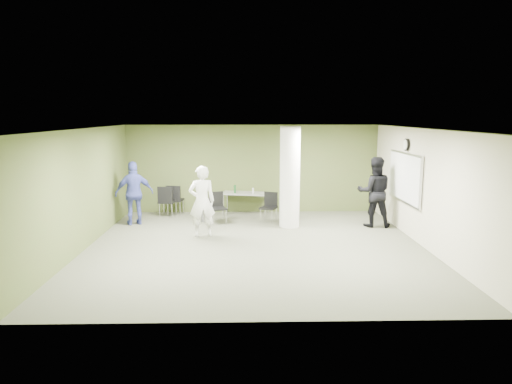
{
  "coord_description": "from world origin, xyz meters",
  "views": [
    {
      "loc": [
        -0.24,
        -10.51,
        3.12
      ],
      "look_at": [
        0.04,
        1.0,
        1.16
      ],
      "focal_mm": 32.0,
      "sensor_mm": 36.0,
      "label": 1
    }
  ],
  "objects_px": {
    "folding_table": "(246,194)",
    "chair_back_left": "(167,199)",
    "woman_white": "(202,201)",
    "man_blue": "(134,193)",
    "man_black": "(374,192)"
  },
  "relations": [
    {
      "from": "chair_back_left",
      "to": "man_blue",
      "type": "height_order",
      "value": "man_blue"
    },
    {
      "from": "folding_table",
      "to": "chair_back_left",
      "type": "bearing_deg",
      "value": -161.18
    },
    {
      "from": "chair_back_left",
      "to": "man_black",
      "type": "height_order",
      "value": "man_black"
    },
    {
      "from": "chair_back_left",
      "to": "woman_white",
      "type": "bearing_deg",
      "value": 129.27
    },
    {
      "from": "woman_white",
      "to": "man_black",
      "type": "bearing_deg",
      "value": 177.51
    },
    {
      "from": "folding_table",
      "to": "man_blue",
      "type": "xyz_separation_m",
      "value": [
        -3.17,
        -1.2,
        0.25
      ]
    },
    {
      "from": "woman_white",
      "to": "man_blue",
      "type": "relative_size",
      "value": 1.01
    },
    {
      "from": "chair_back_left",
      "to": "man_black",
      "type": "bearing_deg",
      "value": 177.35
    },
    {
      "from": "folding_table",
      "to": "man_black",
      "type": "relative_size",
      "value": 0.8
    },
    {
      "from": "woman_white",
      "to": "man_blue",
      "type": "bearing_deg",
      "value": -47.64
    },
    {
      "from": "folding_table",
      "to": "man_blue",
      "type": "distance_m",
      "value": 3.4
    },
    {
      "from": "chair_back_left",
      "to": "man_blue",
      "type": "bearing_deg",
      "value": 59.26
    },
    {
      "from": "folding_table",
      "to": "chair_back_left",
      "type": "height_order",
      "value": "chair_back_left"
    },
    {
      "from": "folding_table",
      "to": "woman_white",
      "type": "height_order",
      "value": "woman_white"
    },
    {
      "from": "folding_table",
      "to": "chair_back_left",
      "type": "distance_m",
      "value": 2.44
    }
  ]
}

